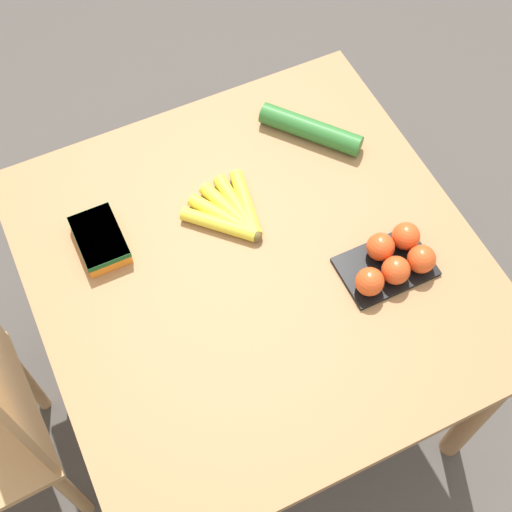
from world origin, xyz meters
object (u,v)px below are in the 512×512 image
carrot_bag (100,239)px  banana_bunch (232,213)px  tomato_pack (393,260)px  cucumber_near (311,129)px

carrot_bag → banana_bunch: bearing=-100.9°
banana_bunch → tomato_pack: (-0.28, -0.27, 0.02)m
tomato_pack → carrot_bag: tomato_pack is taller
banana_bunch → cucumber_near: (0.14, -0.28, 0.01)m
banana_bunch → carrot_bag: carrot_bag is taller
carrot_bag → cucumber_near: 0.59m
cucumber_near → carrot_bag: bearing=97.7°
banana_bunch → carrot_bag: 0.31m
banana_bunch → cucumber_near: 0.31m
tomato_pack → cucumber_near: (0.42, -0.01, -0.01)m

